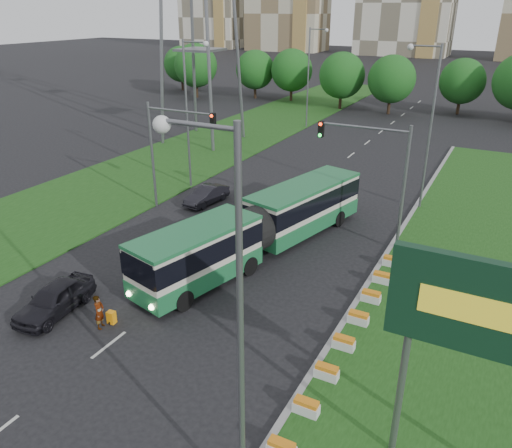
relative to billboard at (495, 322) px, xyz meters
The scene contains 16 objects.
ground 14.97m from the billboard, 153.89° to the left, with size 360.00×360.00×0.00m, color black.
grass_median 15.29m from the billboard, 86.93° to the left, with size 14.00×60.00×0.15m, color #194112.
median_kerb 16.48m from the billboard, 113.88° to the left, with size 0.30×60.00×0.18m, color gray.
left_verge 43.75m from the billboard, 134.29° to the left, with size 12.00×110.00×0.10m, color #194112.
lane_markings 30.77m from the billboard, 120.39° to the left, with size 0.20×100.00×0.01m, color #B7B8B0, non-canonical shape.
flower_planters 9.80m from the billboard, 134.22° to the left, with size 1.10×15.90×0.60m, color silver, non-canonical shape.
billboard is the anchor object (origin of this frame).
traffic_mast_median 17.68m from the billboard, 115.03° to the left, with size 5.76×0.32×8.00m.
traffic_mast_left 27.16m from the billboard, 146.45° to the left, with size 5.76×0.32×8.00m.
street_lamps 22.11m from the billboard, 133.62° to the left, with size 36.00×60.00×12.00m, color slate, non-canonical shape.
tree_line 61.07m from the billboard, 92.11° to the left, with size 120.00×8.00×9.00m, color #134715, non-canonical shape.
articulated_bus 18.28m from the billboard, 139.46° to the left, with size 2.84×18.20×3.00m.
car_left_near 20.22m from the billboard, behind, with size 1.86×4.62×1.57m, color black.
car_left_far 27.78m from the billboard, 140.63° to the left, with size 1.45×4.17×1.37m, color black.
pedestrian 17.38m from the billboard, behind, with size 0.64×0.42×1.76m, color gray.
shopping_trolley 17.39m from the billboard, behind, with size 0.38×0.40×0.65m.
Camera 1 is at (11.75, -19.48, 14.30)m, focal length 35.00 mm.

